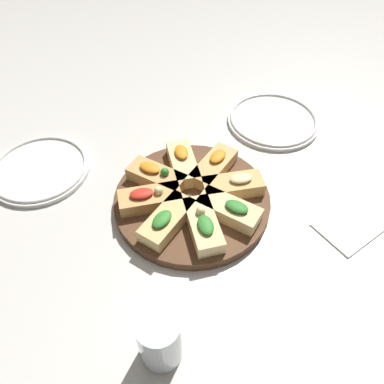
% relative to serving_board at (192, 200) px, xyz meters
% --- Properties ---
extents(ground_plane, '(3.00, 3.00, 0.00)m').
position_rel_serving_board_xyz_m(ground_plane, '(0.00, 0.00, -0.01)').
color(ground_plane, beige).
extents(serving_board, '(0.32, 0.32, 0.02)m').
position_rel_serving_board_xyz_m(serving_board, '(0.00, 0.00, 0.00)').
color(serving_board, '#51331E').
rests_on(serving_board, ground_plane).
extents(focaccia_slice_0, '(0.06, 0.13, 0.04)m').
position_rel_serving_board_xyz_m(focaccia_slice_0, '(0.00, -0.09, 0.03)').
color(focaccia_slice_0, '#E5C689').
rests_on(focaccia_slice_0, serving_board).
extents(focaccia_slice_1, '(0.12, 0.13, 0.04)m').
position_rel_serving_board_xyz_m(focaccia_slice_1, '(0.06, -0.06, 0.03)').
color(focaccia_slice_1, tan).
rests_on(focaccia_slice_1, serving_board).
extents(focaccia_slice_2, '(0.12, 0.05, 0.04)m').
position_rel_serving_board_xyz_m(focaccia_slice_2, '(0.09, 0.00, 0.03)').
color(focaccia_slice_2, tan).
rests_on(focaccia_slice_2, serving_board).
extents(focaccia_slice_3, '(0.12, 0.13, 0.04)m').
position_rel_serving_board_xyz_m(focaccia_slice_3, '(0.06, 0.06, 0.03)').
color(focaccia_slice_3, '#E5C689').
rests_on(focaccia_slice_3, serving_board).
extents(focaccia_slice_4, '(0.06, 0.13, 0.04)m').
position_rel_serving_board_xyz_m(focaccia_slice_4, '(-0.01, 0.09, 0.03)').
color(focaccia_slice_4, tan).
rests_on(focaccia_slice_4, serving_board).
extents(focaccia_slice_5, '(0.13, 0.12, 0.04)m').
position_rel_serving_board_xyz_m(focaccia_slice_5, '(-0.06, 0.06, 0.03)').
color(focaccia_slice_5, tan).
rests_on(focaccia_slice_5, serving_board).
extents(focaccia_slice_6, '(0.12, 0.05, 0.04)m').
position_rel_serving_board_xyz_m(focaccia_slice_6, '(-0.09, -0.00, 0.03)').
color(focaccia_slice_6, '#DBB775').
rests_on(focaccia_slice_6, serving_board).
extents(focaccia_slice_7, '(0.12, 0.13, 0.04)m').
position_rel_serving_board_xyz_m(focaccia_slice_7, '(-0.06, -0.06, 0.03)').
color(focaccia_slice_7, '#E5C689').
rests_on(focaccia_slice_7, serving_board).
extents(plate_left, '(0.22, 0.22, 0.02)m').
position_rel_serving_board_xyz_m(plate_left, '(-0.11, 0.34, -0.00)').
color(plate_left, white).
rests_on(plate_left, ground_plane).
extents(plate_right, '(0.23, 0.23, 0.02)m').
position_rel_serving_board_xyz_m(plate_right, '(0.35, -0.02, -0.00)').
color(plate_right, white).
rests_on(plate_right, ground_plane).
extents(water_glass, '(0.07, 0.07, 0.11)m').
position_rel_serving_board_xyz_m(water_glass, '(-0.28, -0.13, 0.04)').
color(water_glass, silver).
rests_on(water_glass, ground_plane).
extents(napkin_stack, '(0.14, 0.13, 0.01)m').
position_rel_serving_board_xyz_m(napkin_stack, '(0.12, -0.29, -0.01)').
color(napkin_stack, white).
rests_on(napkin_stack, ground_plane).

